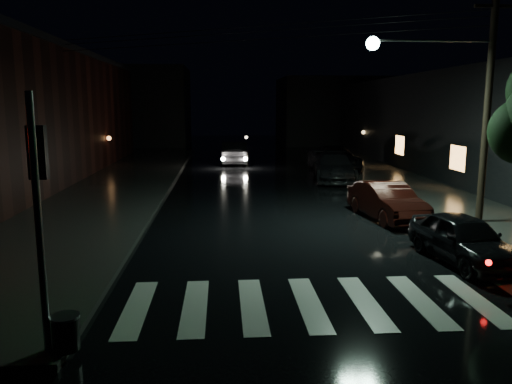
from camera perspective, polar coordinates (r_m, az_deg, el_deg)
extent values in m
plane|color=black|center=(10.26, -7.14, -13.95)|extent=(120.00, 120.00, 0.00)
cube|color=#282826|center=(24.37, -17.13, -0.13)|extent=(6.00, 44.00, 0.15)
cube|color=#282826|center=(25.51, 17.77, 0.26)|extent=(4.00, 44.00, 0.15)
cube|color=black|center=(31.93, 27.22, 6.78)|extent=(10.00, 40.00, 6.00)
cube|color=black|center=(55.40, -15.14, 9.42)|extent=(14.00, 10.00, 8.00)
cube|color=black|center=(56.00, 10.07, 9.10)|extent=(14.00, 10.00, 7.00)
cube|color=beige|center=(10.97, 9.24, -12.36)|extent=(9.00, 3.00, 0.01)
cylinder|color=slate|center=(8.60, -23.57, -3.60)|extent=(0.12, 0.12, 4.20)
cylinder|color=black|center=(9.08, -20.91, -14.89)|extent=(0.44, 0.44, 0.55)
cylinder|color=slate|center=(8.97, -21.02, -13.18)|extent=(0.48, 0.48, 0.04)
cube|color=black|center=(8.59, -23.70, 4.16)|extent=(0.28, 0.16, 0.85)
sphere|color=#0CFF33|center=(8.70, -23.39, 2.59)|extent=(0.20, 0.20, 0.20)
cylinder|color=black|center=(18.63, 24.96, 9.04)|extent=(0.24, 0.24, 8.00)
cube|color=black|center=(18.90, 25.69, 18.60)|extent=(1.40, 0.10, 0.10)
cylinder|color=slate|center=(17.88, 19.60, 15.98)|extent=(4.00, 0.08, 0.08)
sphere|color=#BFFFD8|center=(17.20, 13.21, 16.21)|extent=(0.44, 0.44, 0.44)
imported|color=black|center=(14.34, 22.66, -4.96)|extent=(1.97, 3.96, 1.30)
imported|color=black|center=(18.79, 14.73, -1.01)|extent=(2.01, 4.32, 1.37)
imported|color=black|center=(28.03, 8.87, 2.87)|extent=(2.75, 5.49, 1.53)
imported|color=black|center=(31.60, 8.94, 3.74)|extent=(2.90, 5.95, 1.63)
imported|color=black|center=(35.62, -2.44, 4.51)|extent=(1.88, 4.91, 1.60)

